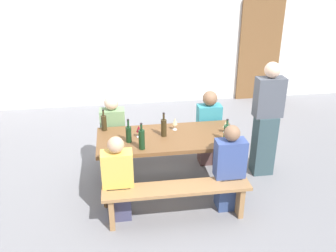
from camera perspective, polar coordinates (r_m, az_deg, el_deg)
ground_plane at (r=5.13m, az=0.00°, el=-9.19°), size 24.00×24.00×0.00m
back_wall at (r=7.69m, az=-3.74°, el=15.11°), size 14.00×0.20×3.20m
wooden_door at (r=8.22m, az=13.96°, el=11.17°), size 0.90×0.06×2.10m
tasting_table at (r=4.79m, az=0.00°, el=-2.54°), size 1.82×0.82×0.75m
bench_near at (r=4.35m, az=1.38°, el=-10.50°), size 1.72×0.30×0.45m
bench_far at (r=5.56m, az=-1.06°, el=-2.18°), size 1.72×0.30×0.45m
wine_bottle_0 at (r=4.41m, az=-4.09°, el=-2.03°), size 0.08×0.08×0.34m
wine_bottle_1 at (r=4.72m, az=-0.66°, el=-0.20°), size 0.07×0.07×0.32m
wine_bottle_2 at (r=4.60m, az=-6.10°, el=-1.22°), size 0.07×0.07×0.31m
wine_bottle_3 at (r=4.67m, az=9.05°, el=-0.99°), size 0.08×0.08×0.29m
wine_bottle_4 at (r=4.96m, az=-9.87°, el=0.53°), size 0.07×0.07×0.30m
wine_glass_0 at (r=4.71m, az=-4.56°, el=-0.50°), size 0.07×0.07×0.16m
wine_glass_1 at (r=4.87m, az=8.94°, el=0.21°), size 0.08×0.08×0.16m
wine_glass_2 at (r=4.89m, az=1.08°, el=0.68°), size 0.07×0.07×0.17m
seated_guest_near_0 at (r=4.35m, az=-7.73°, el=-8.38°), size 0.36×0.24×1.06m
seated_guest_near_1 at (r=4.52m, az=9.44°, el=-6.73°), size 0.36×0.24×1.11m
seated_guest_far_0 at (r=5.31m, az=-8.43°, el=-1.46°), size 0.34×0.24×1.14m
seated_guest_far_1 at (r=5.46m, az=6.27°, el=-0.48°), size 0.34×0.24×1.14m
standing_host at (r=5.25m, az=14.96°, el=0.65°), size 0.38×0.24×1.64m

